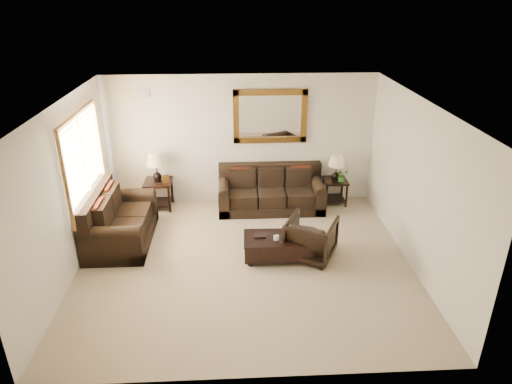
{
  "coord_description": "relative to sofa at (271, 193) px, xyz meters",
  "views": [
    {
      "loc": [
        -0.17,
        -6.53,
        4.25
      ],
      "look_at": [
        0.21,
        0.6,
        1.02
      ],
      "focal_mm": 32.0,
      "sensor_mm": 36.0,
      "label": 1
    }
  ],
  "objects": [
    {
      "name": "sofa",
      "position": [
        0.0,
        0.0,
        0.0
      ],
      "size": [
        2.15,
        0.93,
        0.88
      ],
      "color": "black",
      "rests_on": "room"
    },
    {
      "name": "end_table_left",
      "position": [
        -2.32,
        0.11,
        0.48
      ],
      "size": [
        0.56,
        0.56,
        1.22
      ],
      "color": "black",
      "rests_on": "room"
    },
    {
      "name": "loveseat",
      "position": [
        -2.87,
        -1.25,
        0.04
      ],
      "size": [
        1.04,
        1.75,
        0.99
      ],
      "rotation": [
        0.0,
        0.0,
        1.57
      ],
      "color": "black",
      "rests_on": "room"
    },
    {
      "name": "air_vent",
      "position": [
        -2.5,
        0.41,
        2.03
      ],
      "size": [
        0.25,
        0.02,
        0.18
      ],
      "primitive_type": "cube",
      "color": "#999999",
      "rests_on": "room"
    },
    {
      "name": "coffee_table",
      "position": [
        -0.03,
        -1.96,
        -0.07
      ],
      "size": [
        1.19,
        0.66,
        0.5
      ],
      "rotation": [
        0.0,
        0.0,
        -0.03
      ],
      "color": "black",
      "rests_on": "room"
    },
    {
      "name": "room",
      "position": [
        -0.6,
        -2.07,
        1.03
      ],
      "size": [
        5.51,
        5.01,
        2.71
      ],
      "color": "gray",
      "rests_on": "ground"
    },
    {
      "name": "window",
      "position": [
        -3.3,
        -1.17,
        1.23
      ],
      "size": [
        0.07,
        1.96,
        1.66
      ],
      "color": "white",
      "rests_on": "room"
    },
    {
      "name": "armchair",
      "position": [
        0.52,
        -1.95,
        0.08
      ],
      "size": [
        1.01,
        0.99,
        0.79
      ],
      "primitive_type": "imported",
      "rotation": [
        0.0,
        0.0,
        2.68
      ],
      "color": "black",
      "rests_on": "floor"
    },
    {
      "name": "potted_plant",
      "position": [
        1.48,
        0.05,
        0.33
      ],
      "size": [
        0.33,
        0.34,
        0.21
      ],
      "primitive_type": "imported",
      "rotation": [
        0.0,
        0.0,
        0.39
      ],
      "color": "#28591E",
      "rests_on": "end_table_right"
    },
    {
      "name": "mirror",
      "position": [
        0.0,
        0.39,
        1.53
      ],
      "size": [
        1.5,
        0.06,
        1.1
      ],
      "color": "#462D0E",
      "rests_on": "room"
    },
    {
      "name": "end_table_right",
      "position": [
        1.37,
        0.14,
        0.39
      ],
      "size": [
        0.49,
        0.49,
        1.09
      ],
      "color": "black",
      "rests_on": "room"
    }
  ]
}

